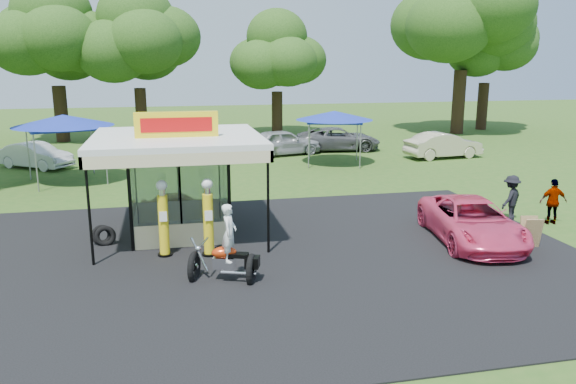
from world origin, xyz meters
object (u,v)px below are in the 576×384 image
gas_pump_left (163,220)px  kiosk_car (179,204)px  bg_car_a (36,155)px  a_frame_sign (531,233)px  spectator_east_b (553,202)px  spectator_east_a (511,198)px  bg_car_d (338,139)px  bg_car_c (283,142)px  tent_west (63,121)px  tent_east (334,116)px  gas_pump_right (208,220)px  gas_station_kiosk (179,183)px  motorcycle (227,251)px  bg_car_b (201,144)px  pink_sedan (472,221)px  bg_car_e (443,145)px

gas_pump_left → kiosk_car: 4.45m
gas_pump_left → bg_car_a: (-6.82, 15.98, -0.43)m
a_frame_sign → spectator_east_b: bearing=53.0°
kiosk_car → spectator_east_a: 12.24m
gas_pump_left → bg_car_d: (11.14, 18.40, -0.38)m
bg_car_c → tent_west: (-11.76, -5.52, 2.14)m
a_frame_sign → tent_east: bearing=107.4°
gas_pump_right → tent_east: (8.11, 13.99, 1.57)m
gas_station_kiosk → tent_east: (8.87, 11.58, 0.93)m
spectator_east_b → bg_car_d: (-2.48, 17.82, -0.08)m
motorcycle → bg_car_b: (0.63, 20.35, -0.13)m
gas_pump_left → tent_west: size_ratio=0.51×
gas_pump_right → bg_car_c: bearing=71.4°
spectator_east_a → tent_east: bearing=-108.8°
pink_sedan → bg_car_a: size_ratio=1.19×
bg_car_c → bg_car_e: 9.72m
motorcycle → kiosk_car: (-1.09, 6.69, -0.38)m
gas_pump_right → spectator_east_a: bearing=7.8°
motorcycle → tent_east: bearing=83.3°
bg_car_a → tent_east: 16.51m
spectator_east_b → bg_car_a: bearing=-25.9°
gas_pump_right → spectator_east_b: bearing=3.9°
bg_car_a → bg_car_d: size_ratio=0.78×
spectator_east_a → spectator_east_b: 1.42m
a_frame_sign → bg_car_d: bg_car_d is taller
bg_car_d → tent_east: (-1.73, -4.65, 1.97)m
bg_car_b → bg_car_c: bearing=-94.9°
a_frame_sign → bg_car_c: (-3.99, 18.95, 0.30)m
spectator_east_b → motorcycle: bearing=24.7°
spectator_east_a → bg_car_e: size_ratio=0.36×
bg_car_b → kiosk_car: bearing=175.8°
bg_car_d → spectator_east_a: bearing=-168.7°
a_frame_sign → spectator_east_b: (2.40, 2.19, 0.33)m
bg_car_d → bg_car_e: bg_car_e is taller
spectator_east_a → tent_east: size_ratio=0.40×
spectator_east_a → bg_car_b: (-10.12, 16.76, -0.12)m
gas_pump_right → bg_car_a: 18.15m
spectator_east_b → bg_car_b: bearing=-45.9°
tent_east → bg_car_e: bearing=4.4°
spectator_east_a → bg_car_a: bearing=-69.6°
gas_station_kiosk → bg_car_a: bearing=118.0°
bg_car_b → bg_car_d: bg_car_d is taller
motorcycle → spectator_east_b: size_ratio=1.34×
gas_pump_right → tent_west: 13.54m
spectator_east_b → bg_car_e: 13.99m
bg_car_b → bg_car_e: size_ratio=1.09×
a_frame_sign → bg_car_c: bg_car_c is taller
a_frame_sign → pink_sedan: bearing=158.8°
gas_pump_left → tent_east: size_ratio=0.55×
gas_pump_right → tent_west: bearing=115.8°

